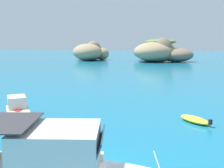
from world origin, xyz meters
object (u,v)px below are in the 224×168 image
object	(u,v)px
islet_small	(90,53)
islet_large	(159,52)
motorboat_red	(18,113)
dinghy_tender	(195,120)

from	to	relation	value
islet_small	islet_large	bearing A→B (deg)	-6.75
islet_small	motorboat_red	size ratio (longest dim) A/B	2.80
islet_large	motorboat_red	xyz separation A→B (m)	(-12.50, -67.61, -2.53)
motorboat_red	dinghy_tender	xyz separation A→B (m)	(13.55, 1.58, -0.40)
islet_small	motorboat_red	xyz separation A→B (m)	(11.00, -70.40, -1.95)
islet_large	dinghy_tender	world-z (taller)	islet_large
islet_large	islet_small	xyz separation A→B (m)	(-23.50, 2.78, -0.58)
islet_small	motorboat_red	bearing A→B (deg)	-81.12
islet_large	dinghy_tender	bearing A→B (deg)	-89.09
motorboat_red	dinghy_tender	world-z (taller)	motorboat_red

